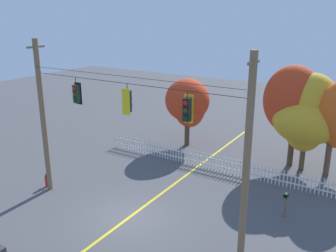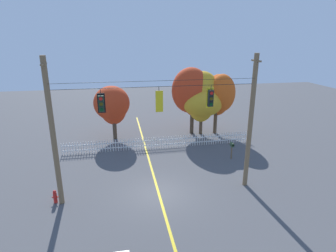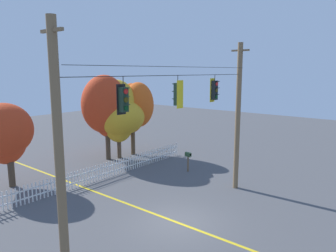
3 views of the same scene
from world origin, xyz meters
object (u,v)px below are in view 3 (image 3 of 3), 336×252
object	(u,v)px
autumn_maple_near_fence	(4,133)
autumn_maple_far_west	(135,107)
traffic_signal_eastbound_side	(123,99)
traffic_signal_northbound_secondary	(178,94)
autumn_maple_mid	(107,106)
autumn_oak_far_east	(119,113)
traffic_signal_northbound_primary	(214,90)
roadside_mailbox	(188,156)

from	to	relation	value
autumn_maple_near_fence	autumn_maple_far_west	world-z (taller)	autumn_maple_far_west
traffic_signal_eastbound_side	traffic_signal_northbound_secondary	world-z (taller)	same
autumn_maple_mid	autumn_maple_far_west	xyz separation A→B (m)	(2.63, -0.47, -0.21)
autumn_oak_far_east	autumn_maple_far_west	bearing A→B (deg)	-0.02
traffic_signal_northbound_secondary	autumn_maple_far_west	bearing A→B (deg)	53.68
autumn_maple_near_fence	autumn_maple_far_west	size ratio (longest dim) A/B	0.84
traffic_signal_northbound_secondary	autumn_oak_far_east	bearing A→B (deg)	60.63
autumn_maple_mid	autumn_oak_far_east	distance (m)	1.09
traffic_signal_northbound_primary	roadside_mailbox	xyz separation A→B (m)	(3.48, 4.13, -4.94)
traffic_signal_northbound_secondary	autumn_maple_mid	bearing A→B (deg)	64.96
autumn_oak_far_east	autumn_maple_near_fence	bearing A→B (deg)	177.28
traffic_signal_eastbound_side	autumn_maple_near_fence	size ratio (longest dim) A/B	0.27
traffic_signal_northbound_primary	traffic_signal_northbound_secondary	bearing A→B (deg)	-179.63
autumn_maple_mid	roadside_mailbox	distance (m)	7.77
traffic_signal_eastbound_side	autumn_maple_near_fence	xyz separation A→B (m)	(0.39, 11.04, -2.66)
autumn_maple_mid	roadside_mailbox	bearing A→B (deg)	-78.58
autumn_maple_near_fence	autumn_maple_far_west	bearing A→B (deg)	-2.26
autumn_maple_near_fence	autumn_oak_far_east	bearing A→B (deg)	-2.72
autumn_maple_mid	traffic_signal_eastbound_side	bearing A→B (deg)	-127.28
autumn_maple_mid	autumn_oak_far_east	bearing A→B (deg)	-30.74
autumn_maple_near_fence	roadside_mailbox	world-z (taller)	autumn_maple_near_fence
autumn_maple_mid	traffic_signal_northbound_primary	bearing A→B (deg)	-100.58
traffic_signal_eastbound_side	traffic_signal_northbound_primary	distance (m)	6.38
traffic_signal_northbound_secondary	roadside_mailbox	xyz separation A→B (m)	(6.60, 4.15, -4.90)
traffic_signal_northbound_primary	autumn_maple_near_fence	xyz separation A→B (m)	(-5.99, 11.04, -2.71)
autumn_maple_far_west	traffic_signal_northbound_secondary	bearing A→B (deg)	-126.32
traffic_signal_northbound_secondary	autumn_oak_far_east	distance (m)	12.43
autumn_maple_far_west	roadside_mailbox	world-z (taller)	autumn_maple_far_west
roadside_mailbox	traffic_signal_northbound_secondary	bearing A→B (deg)	-147.85
autumn_maple_near_fence	roadside_mailbox	distance (m)	11.93
autumn_oak_far_east	autumn_maple_far_west	distance (m)	1.87
traffic_signal_eastbound_side	autumn_oak_far_east	distance (m)	14.27
traffic_signal_northbound_secondary	autumn_maple_far_west	size ratio (longest dim) A/B	0.24
traffic_signal_northbound_primary	roadside_mailbox	distance (m)	7.32
traffic_signal_northbound_primary	autumn_maple_mid	size ratio (longest dim) A/B	0.21
roadside_mailbox	autumn_maple_mid	bearing A→B (deg)	101.42
autumn_maple_near_fence	traffic_signal_northbound_secondary	bearing A→B (deg)	-75.47
traffic_signal_northbound_secondary	traffic_signal_northbound_primary	size ratio (longest dim) A/B	1.03
traffic_signal_eastbound_side	roadside_mailbox	distance (m)	11.75
autumn_maple_near_fence	roadside_mailbox	xyz separation A→B (m)	(9.47, -6.91, -2.23)
traffic_signal_eastbound_side	roadside_mailbox	world-z (taller)	traffic_signal_eastbound_side
traffic_signal_eastbound_side	autumn_oak_far_east	size ratio (longest dim) A/B	0.22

